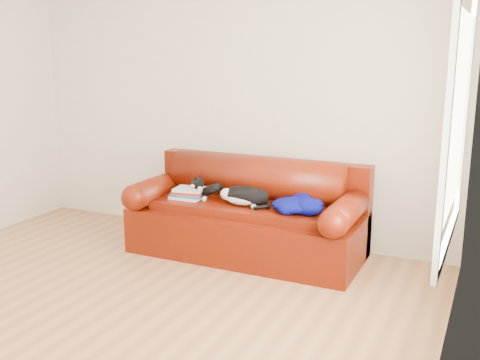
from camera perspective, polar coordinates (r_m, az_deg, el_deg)
The scene contains 7 objects.
ground at distance 4.29m, azimuth -13.16°, elevation -12.83°, with size 4.50×4.50×0.00m, color #8E6038.
room_shell at distance 3.81m, azimuth -12.83°, elevation 9.99°, with size 4.52×4.02×2.61m.
sofa_base at distance 5.19m, azimuth 0.68°, elevation -5.05°, with size 2.10×0.90×0.50m.
sofa_back at distance 5.32m, azimuth 1.77°, elevation -1.19°, with size 2.10×1.01×0.88m.
book_stack at distance 5.25m, azimuth -5.23°, elevation -1.35°, with size 0.30×0.24×0.10m.
cat at distance 4.99m, azimuth 0.40°, elevation -1.65°, with size 0.61×0.26×0.22m.
blanket at distance 4.82m, azimuth 5.76°, elevation -2.49°, with size 0.49×0.39×0.15m.
Camera 1 is at (2.46, -3.00, 1.85)m, focal length 42.00 mm.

